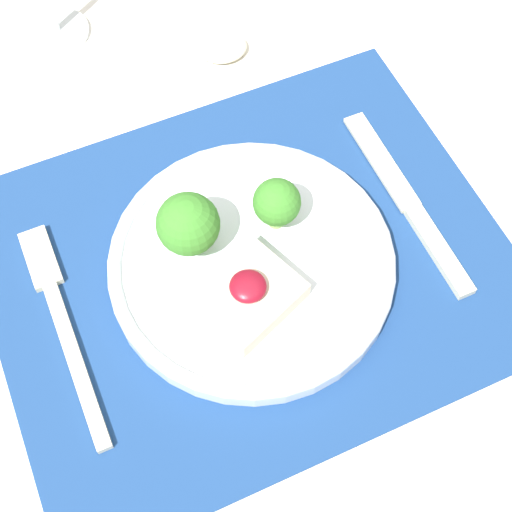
{
  "coord_description": "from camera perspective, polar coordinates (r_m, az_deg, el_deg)",
  "views": [
    {
      "loc": [
        -0.11,
        -0.26,
        1.3
      ],
      "look_at": [
        0.0,
        -0.01,
        0.77
      ],
      "focal_mm": 50.0,
      "sensor_mm": 36.0,
      "label": 1
    }
  ],
  "objects": [
    {
      "name": "fork",
      "position": [
        0.61,
        -15.41,
        -4.6
      ],
      "size": [
        0.02,
        0.21,
        0.01
      ],
      "rotation": [
        0.0,
        0.0,
        -0.03
      ],
      "color": "beige",
      "rests_on": "placemat"
    },
    {
      "name": "ground_plane",
      "position": [
        1.33,
        -0.28,
        -15.89
      ],
      "size": [
        8.0,
        8.0,
        0.0
      ],
      "primitive_type": "plane",
      "color": "#4C4742"
    },
    {
      "name": "spoon",
      "position": [
        0.75,
        -4.45,
        15.64
      ],
      "size": [
        0.19,
        0.04,
        0.01
      ],
      "rotation": [
        0.0,
        0.0,
        -0.07
      ],
      "color": "beige",
      "rests_on": "dining_table"
    },
    {
      "name": "knife",
      "position": [
        0.65,
        12.53,
        3.46
      ],
      "size": [
        0.02,
        0.21,
        0.01
      ],
      "rotation": [
        0.0,
        0.0,
        -0.01
      ],
      "color": "beige",
      "rests_on": "placemat"
    },
    {
      "name": "dinner_plate",
      "position": [
        0.6,
        -0.37,
        -0.16
      ],
      "size": [
        0.24,
        0.24,
        0.08
      ],
      "color": "silver",
      "rests_on": "placemat"
    },
    {
      "name": "placemat",
      "position": [
        0.62,
        -0.57,
        -0.62
      ],
      "size": [
        0.44,
        0.35,
        0.0
      ],
      "primitive_type": "cube",
      "color": "navy",
      "rests_on": "dining_table"
    },
    {
      "name": "dining_table",
      "position": [
        0.7,
        -0.5,
        -4.33
      ],
      "size": [
        1.38,
        0.9,
        0.75
      ],
      "color": "white",
      "rests_on": "ground_plane"
    }
  ]
}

